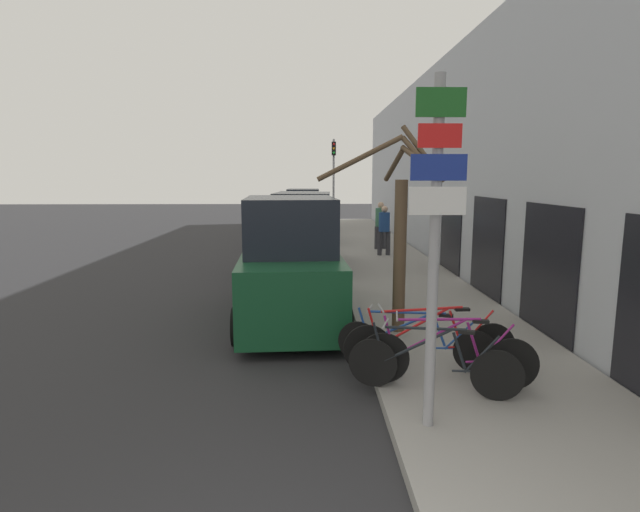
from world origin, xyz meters
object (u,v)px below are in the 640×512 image
at_px(bicycle_0, 433,365).
at_px(pedestrian_far, 381,222).
at_px(signpost, 435,240).
at_px(traffic_light, 334,173).
at_px(bicycle_3, 415,342).
at_px(bicycle_1, 447,357).
at_px(parked_car_1, 303,236).
at_px(bicycle_2, 430,344).
at_px(street_tree, 400,233).
at_px(parked_car_2, 299,221).
at_px(pedestrian_near, 384,227).
at_px(parked_car_3, 303,212).
at_px(parked_car_0, 290,267).

height_order(bicycle_0, pedestrian_far, pedestrian_far).
distance_m(signpost, traffic_light, 19.32).
bearing_deg(bicycle_0, bicycle_3, 19.71).
distance_m(bicycle_1, traffic_light, 18.45).
bearing_deg(parked_car_1, bicycle_0, -76.09).
height_order(bicycle_2, street_tree, street_tree).
bearing_deg(bicycle_0, pedestrian_far, 12.04).
xyz_separation_m(parked_car_2, pedestrian_near, (3.03, -3.89, 0.11)).
xyz_separation_m(signpost, traffic_light, (-0.07, 19.30, 0.82)).
distance_m(parked_car_3, street_tree, 18.30).
height_order(bicycle_2, pedestrian_near, pedestrian_near).
height_order(parked_car_0, pedestrian_far, parked_car_0).
relative_size(parked_car_0, pedestrian_far, 2.64).
height_order(bicycle_0, parked_car_3, parked_car_3).
distance_m(bicycle_0, parked_car_1, 9.18).
distance_m(pedestrian_near, street_tree, 8.77).
relative_size(parked_car_2, parked_car_3, 1.06).
bearing_deg(parked_car_1, parked_car_3, 93.56).
xyz_separation_m(bicycle_2, parked_car_1, (-1.85, 8.28, 0.54)).
xyz_separation_m(parked_car_1, parked_car_2, (-0.23, 6.14, -0.06)).
xyz_separation_m(bicycle_0, pedestrian_near, (1.08, 11.25, 0.62)).
relative_size(signpost, pedestrian_near, 2.17).
xyz_separation_m(bicycle_0, traffic_light, (-0.31, 18.48, 2.51)).
distance_m(parked_car_1, pedestrian_near, 3.59).
bearing_deg(pedestrian_near, parked_car_2, 126.50).
relative_size(parked_car_2, pedestrian_far, 2.72).
bearing_deg(parked_car_2, pedestrian_far, -35.70).
bearing_deg(bicycle_1, street_tree, 14.54).
xyz_separation_m(bicycle_2, street_tree, (-0.12, 1.86, 1.35)).
relative_size(bicycle_2, pedestrian_near, 1.42).
distance_m(bicycle_2, pedestrian_far, 12.14).
height_order(parked_car_2, pedestrian_near, parked_car_2).
distance_m(parked_car_2, pedestrian_far, 3.90).
xyz_separation_m(bicycle_1, street_tree, (-0.21, 2.37, 1.36)).
distance_m(parked_car_3, traffic_light, 3.39).
xyz_separation_m(parked_car_2, parked_car_3, (0.13, 5.62, -0.01)).
distance_m(pedestrian_far, street_tree, 10.31).
bearing_deg(pedestrian_near, parked_car_0, -113.05).
height_order(bicycle_1, bicycle_3, bicycle_1).
bearing_deg(street_tree, parked_car_3, 95.75).
xyz_separation_m(parked_car_3, street_tree, (1.83, -18.18, 0.89)).
bearing_deg(parked_car_2, bicycle_0, -81.58).
bearing_deg(parked_car_2, traffic_light, 65.09).
height_order(pedestrian_near, pedestrian_far, pedestrian_far).
relative_size(parked_car_1, pedestrian_near, 2.57).
distance_m(bicycle_2, traffic_light, 17.94).
relative_size(bicycle_1, pedestrian_far, 1.28).
bearing_deg(parked_car_0, pedestrian_near, 65.37).
bearing_deg(parked_car_0, bicycle_1, -61.58).
distance_m(bicycle_3, pedestrian_far, 12.00).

